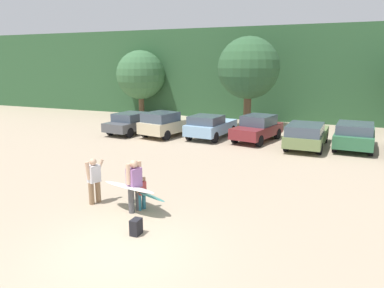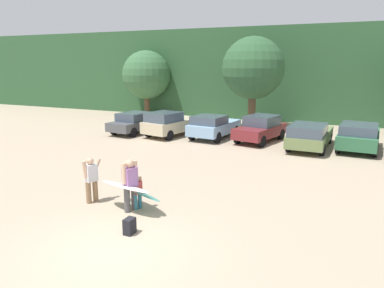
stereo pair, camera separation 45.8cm
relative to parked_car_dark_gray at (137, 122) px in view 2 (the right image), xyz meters
name	(u,v)px [view 2 (the right image)]	position (x,y,z in m)	size (l,w,h in m)	color
ground_plane	(113,251)	(8.10, -13.93, -0.72)	(120.00, 120.00, 0.00)	tan
hillside_ridge	(295,73)	(8.10, 14.63, 3.01)	(108.00, 12.00, 7.47)	#2D5633
tree_right	(146,75)	(-3.69, 7.60, 2.86)	(4.26, 4.26, 5.73)	brown
tree_far_right	(253,68)	(6.59, 5.05, 3.53)	(4.40, 4.40, 6.48)	brown
parked_car_dark_gray	(137,122)	(0.00, 0.00, 0.00)	(2.26, 4.56, 1.40)	#4C4F54
parked_car_champagne	(170,123)	(2.59, -0.03, 0.09)	(2.70, 4.45, 1.60)	beige
parked_car_sky_blue	(213,126)	(5.42, 0.31, 0.06)	(2.33, 4.16, 1.50)	#84ADD1
parked_car_maroon	(261,128)	(8.33, 0.65, 0.07)	(2.58, 4.28, 1.55)	maroon
parked_car_olive_green	(310,135)	(11.26, -0.21, 0.04)	(2.10, 4.86, 1.45)	#6B7F4C
parked_car_forest_green	(359,136)	(13.72, 0.53, 0.06)	(2.22, 4.36, 1.48)	#2D6642
person_adult	(130,182)	(7.09, -11.54, 0.23)	(0.42, 0.62, 1.70)	#4C4C51
person_child	(137,191)	(7.21, -11.33, -0.10)	(0.27, 0.41, 1.11)	teal
person_companion	(91,177)	(5.47, -11.44, 0.16)	(0.39, 0.73, 1.56)	#8C6B4C
surfboard_white	(125,186)	(6.98, -11.67, 0.12)	(2.13, 1.01, 0.19)	white
surfboard_teal	(140,193)	(7.26, -11.24, -0.20)	(2.06, 1.32, 0.29)	teal
backpack_dropped	(130,226)	(7.96, -12.93, -0.50)	(0.24, 0.34, 0.45)	black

